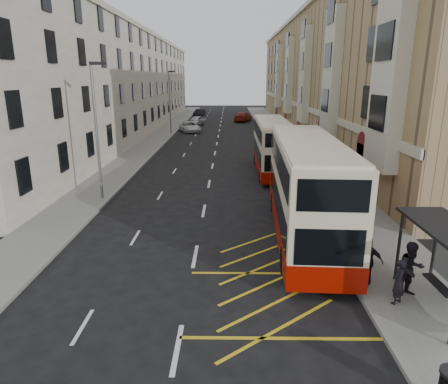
{
  "coord_description": "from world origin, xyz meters",
  "views": [
    {
      "loc": [
        1.43,
        -11.45,
        7.26
      ],
      "look_at": [
        1.19,
        6.83,
        2.02
      ],
      "focal_mm": 32.0,
      "sensor_mm": 36.0,
      "label": 1
    }
  ],
  "objects_px": {
    "double_decker_front": "(306,189)",
    "pedestrian_near": "(399,282)",
    "car_silver": "(196,121)",
    "double_decker_rear": "(272,146)",
    "car_red": "(243,117)",
    "pedestrian_mid": "(411,270)",
    "street_lamp_near": "(97,124)",
    "pedestrian_far": "(368,261)",
    "white_van": "(190,127)",
    "car_dark": "(199,112)",
    "street_lamp_far": "(170,99)"
  },
  "relations": [
    {
      "from": "pedestrian_near",
      "to": "car_dark",
      "type": "distance_m",
      "value": 69.46
    },
    {
      "from": "street_lamp_far",
      "to": "car_silver",
      "type": "relative_size",
      "value": 1.77
    },
    {
      "from": "pedestrian_near",
      "to": "white_van",
      "type": "height_order",
      "value": "pedestrian_near"
    },
    {
      "from": "double_decker_front",
      "to": "double_decker_rear",
      "type": "distance_m",
      "value": 13.52
    },
    {
      "from": "double_decker_rear",
      "to": "white_van",
      "type": "relative_size",
      "value": 2.06
    },
    {
      "from": "double_decker_rear",
      "to": "pedestrian_far",
      "type": "bearing_deg",
      "value": -84.75
    },
    {
      "from": "car_silver",
      "to": "double_decker_rear",
      "type": "bearing_deg",
      "value": -62.71
    },
    {
      "from": "double_decker_rear",
      "to": "pedestrian_near",
      "type": "distance_m",
      "value": 19.68
    },
    {
      "from": "pedestrian_mid",
      "to": "street_lamp_near",
      "type": "bearing_deg",
      "value": 127.88
    },
    {
      "from": "double_decker_front",
      "to": "car_red",
      "type": "bearing_deg",
      "value": 94.27
    },
    {
      "from": "street_lamp_near",
      "to": "double_decker_rear",
      "type": "distance_m",
      "value": 13.81
    },
    {
      "from": "white_van",
      "to": "car_silver",
      "type": "relative_size",
      "value": 1.11
    },
    {
      "from": "pedestrian_mid",
      "to": "pedestrian_far",
      "type": "relative_size",
      "value": 1.09
    },
    {
      "from": "car_silver",
      "to": "car_dark",
      "type": "xyz_separation_m",
      "value": [
        -0.74,
        17.41,
        -0.12
      ]
    },
    {
      "from": "pedestrian_mid",
      "to": "car_silver",
      "type": "bearing_deg",
      "value": 89.67
    },
    {
      "from": "pedestrian_far",
      "to": "white_van",
      "type": "relative_size",
      "value": 0.35
    },
    {
      "from": "pedestrian_mid",
      "to": "white_van",
      "type": "bearing_deg",
      "value": 91.95
    },
    {
      "from": "double_decker_front",
      "to": "pedestrian_mid",
      "type": "relative_size",
      "value": 6.11
    },
    {
      "from": "double_decker_rear",
      "to": "car_silver",
      "type": "height_order",
      "value": "double_decker_rear"
    },
    {
      "from": "double_decker_rear",
      "to": "car_red",
      "type": "xyz_separation_m",
      "value": [
        -1.05,
        38.42,
        -1.31
      ]
    },
    {
      "from": "pedestrian_far",
      "to": "car_silver",
      "type": "xyz_separation_m",
      "value": [
        -10.15,
        49.8,
        -0.26
      ]
    },
    {
      "from": "car_dark",
      "to": "pedestrian_mid",
      "type": "bearing_deg",
      "value": -66.75
    },
    {
      "from": "double_decker_rear",
      "to": "car_dark",
      "type": "distance_m",
      "value": 49.88
    },
    {
      "from": "street_lamp_near",
      "to": "pedestrian_far",
      "type": "distance_m",
      "value": 16.86
    },
    {
      "from": "pedestrian_near",
      "to": "pedestrian_far",
      "type": "relative_size",
      "value": 0.88
    },
    {
      "from": "car_dark",
      "to": "car_red",
      "type": "relative_size",
      "value": 0.73
    },
    {
      "from": "pedestrian_mid",
      "to": "car_red",
      "type": "distance_m",
      "value": 57.59
    },
    {
      "from": "pedestrian_far",
      "to": "street_lamp_far",
      "type": "bearing_deg",
      "value": -50.06
    },
    {
      "from": "street_lamp_near",
      "to": "car_red",
      "type": "height_order",
      "value": "street_lamp_near"
    },
    {
      "from": "car_silver",
      "to": "car_red",
      "type": "relative_size",
      "value": 0.84
    },
    {
      "from": "pedestrian_near",
      "to": "pedestrian_mid",
      "type": "height_order",
      "value": "pedestrian_mid"
    },
    {
      "from": "car_dark",
      "to": "pedestrian_far",
      "type": "bearing_deg",
      "value": -67.59
    },
    {
      "from": "white_van",
      "to": "double_decker_rear",
      "type": "bearing_deg",
      "value": -87.09
    },
    {
      "from": "street_lamp_far",
      "to": "car_red",
      "type": "xyz_separation_m",
      "value": [
        10.1,
        16.16,
        -3.85
      ]
    },
    {
      "from": "car_silver",
      "to": "car_dark",
      "type": "bearing_deg",
      "value": 104.48
    },
    {
      "from": "pedestrian_near",
      "to": "car_silver",
      "type": "relative_size",
      "value": 0.34
    },
    {
      "from": "pedestrian_mid",
      "to": "street_lamp_far",
      "type": "bearing_deg",
      "value": 95.63
    },
    {
      "from": "pedestrian_far",
      "to": "car_red",
      "type": "xyz_separation_m",
      "value": [
        -2.6,
        56.65,
        -0.25
      ]
    },
    {
      "from": "street_lamp_far",
      "to": "car_silver",
      "type": "height_order",
      "value": "street_lamp_far"
    },
    {
      "from": "white_van",
      "to": "car_dark",
      "type": "bearing_deg",
      "value": 74.16
    },
    {
      "from": "pedestrian_near",
      "to": "car_silver",
      "type": "distance_m",
      "value": 52.21
    },
    {
      "from": "pedestrian_mid",
      "to": "car_red",
      "type": "bearing_deg",
      "value": 80.82
    },
    {
      "from": "double_decker_front",
      "to": "car_dark",
      "type": "bearing_deg",
      "value": 101.57
    },
    {
      "from": "pedestrian_near",
      "to": "pedestrian_mid",
      "type": "bearing_deg",
      "value": -176.71
    },
    {
      "from": "car_red",
      "to": "pedestrian_far",
      "type": "bearing_deg",
      "value": 108.13
    },
    {
      "from": "street_lamp_near",
      "to": "pedestrian_near",
      "type": "distance_m",
      "value": 18.14
    },
    {
      "from": "car_red",
      "to": "double_decker_rear",
      "type": "bearing_deg",
      "value": 107.07
    },
    {
      "from": "double_decker_front",
      "to": "pedestrian_near",
      "type": "distance_m",
      "value": 6.49
    },
    {
      "from": "street_lamp_near",
      "to": "pedestrian_near",
      "type": "height_order",
      "value": "street_lamp_near"
    },
    {
      "from": "street_lamp_far",
      "to": "pedestrian_far",
      "type": "height_order",
      "value": "street_lamp_far"
    }
  ]
}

